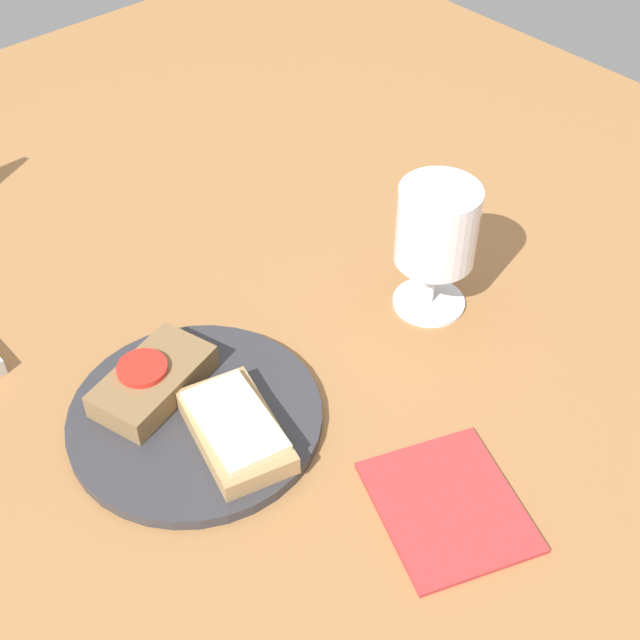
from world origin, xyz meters
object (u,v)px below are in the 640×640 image
sandwich_with_tomato (153,380)px  napkin (448,506)px  wine_glass (437,232)px  plate (195,418)px  sandwich_with_cheese (235,429)px

sandwich_with_tomato → napkin: sandwich_with_tomato is taller
sandwich_with_tomato → wine_glass: size_ratio=0.90×
plate → napkin: 23.02cm
sandwich_with_cheese → wine_glass: bearing=3.5°
wine_glass → plate: bearing=173.6°
napkin → sandwich_with_cheese: bearing=118.5°
napkin → plate: bearing=115.4°
plate → sandwich_with_tomato: sandwich_with_tomato is taller
plate → wine_glass: (26.55, -3.00, 8.40)cm
plate → sandwich_with_tomato: size_ratio=1.80×
sandwich_with_tomato → sandwich_with_cheese: bearing=-77.1°
plate → sandwich_with_tomato: (-1.07, 4.59, 1.88)cm
sandwich_with_cheese → napkin: size_ratio=0.99×
sandwich_with_tomato → sandwich_with_cheese: 9.39cm
sandwich_with_tomato → napkin: 27.73cm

